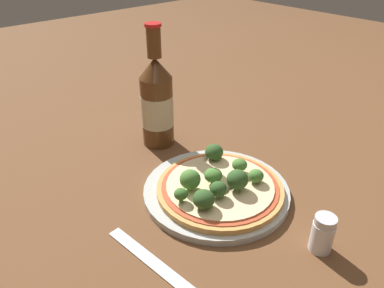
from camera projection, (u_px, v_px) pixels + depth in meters
name	position (u px, v px, depth m)	size (l,w,h in m)	color
ground_plane	(224.00, 189.00, 0.66)	(3.00, 3.00, 0.00)	brown
plate	(217.00, 191.00, 0.65)	(0.25, 0.25, 0.01)	#B2B7B2
pizza	(220.00, 188.00, 0.63)	(0.21, 0.21, 0.01)	tan
broccoli_floret_0	(256.00, 176.00, 0.63)	(0.03, 0.03, 0.02)	#6B8E51
broccoli_floret_1	(240.00, 165.00, 0.65)	(0.03, 0.03, 0.03)	#6B8E51
broccoli_floret_2	(214.00, 152.00, 0.69)	(0.03, 0.03, 0.03)	#6B8E51
broccoli_floret_3	(218.00, 189.00, 0.59)	(0.03, 0.03, 0.03)	#6B8E51
broccoli_floret_4	(237.00, 179.00, 0.61)	(0.04, 0.04, 0.04)	#6B8E51
broccoli_floret_5	(190.00, 179.00, 0.61)	(0.03, 0.03, 0.04)	#6B8E51
broccoli_floret_6	(211.00, 174.00, 0.63)	(0.03, 0.03, 0.03)	#6B8E51
broccoli_floret_7	(204.00, 199.00, 0.57)	(0.03, 0.03, 0.03)	#6B8E51
broccoli_floret_8	(182.00, 195.00, 0.58)	(0.02, 0.02, 0.02)	#6B8E51
beer_bottle	(157.00, 102.00, 0.76)	(0.07, 0.07, 0.25)	#563319
pepper_shaker	(324.00, 233.00, 0.53)	(0.03, 0.03, 0.06)	silver
fork	(152.00, 261.00, 0.52)	(0.03, 0.18, 0.00)	silver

